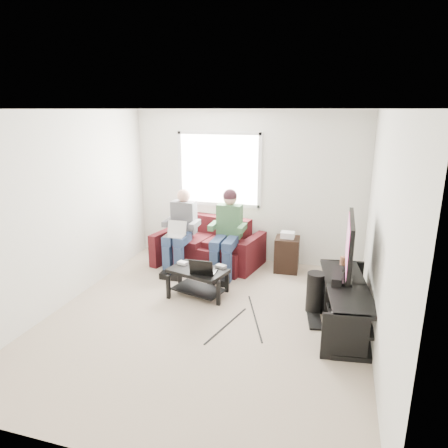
# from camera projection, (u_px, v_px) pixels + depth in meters

# --- Properties ---
(floor) EXTENTS (4.50, 4.50, 0.00)m
(floor) POSITION_uv_depth(u_px,v_px,m) (206.00, 318.00, 5.15)
(floor) COLOR tan
(floor) RESTS_ON ground
(ceiling) EXTENTS (4.50, 4.50, 0.00)m
(ceiling) POSITION_uv_depth(u_px,v_px,m) (203.00, 109.00, 4.44)
(ceiling) COLOR white
(ceiling) RESTS_ON wall_back
(wall_back) EXTENTS (4.50, 0.00, 4.50)m
(wall_back) POSITION_uv_depth(u_px,v_px,m) (247.00, 188.00, 6.87)
(wall_back) COLOR silver
(wall_back) RESTS_ON floor
(wall_front) EXTENTS (4.50, 0.00, 4.50)m
(wall_front) POSITION_uv_depth(u_px,v_px,m) (98.00, 307.00, 2.72)
(wall_front) COLOR silver
(wall_front) RESTS_ON floor
(wall_left) EXTENTS (0.00, 4.50, 4.50)m
(wall_left) POSITION_uv_depth(u_px,v_px,m) (63.00, 210.00, 5.33)
(wall_left) COLOR silver
(wall_left) RESTS_ON floor
(wall_right) EXTENTS (0.00, 4.50, 4.50)m
(wall_right) POSITION_uv_depth(u_px,v_px,m) (382.00, 236.00, 4.26)
(wall_right) COLOR silver
(wall_right) RESTS_ON floor
(window) EXTENTS (1.48, 0.04, 1.28)m
(window) POSITION_uv_depth(u_px,v_px,m) (219.00, 169.00, 6.91)
(window) COLOR white
(window) RESTS_ON wall_back
(sofa) EXTENTS (1.87, 1.08, 0.80)m
(sofa) POSITION_uv_depth(u_px,v_px,m) (209.00, 247.00, 6.90)
(sofa) COLOR #441118
(sofa) RESTS_ON floor
(person_left) EXTENTS (0.40, 0.71, 1.33)m
(person_left) POSITION_uv_depth(u_px,v_px,m) (181.00, 227.00, 6.62)
(person_left) COLOR navy
(person_left) RESTS_ON sofa
(person_right) EXTENTS (0.40, 0.71, 1.37)m
(person_right) POSITION_uv_depth(u_px,v_px,m) (227.00, 227.00, 6.41)
(person_right) COLOR navy
(person_right) RESTS_ON sofa
(laptop_silver) EXTENTS (0.37, 0.31, 0.24)m
(laptop_silver) POSITION_uv_depth(u_px,v_px,m) (175.00, 232.00, 6.41)
(laptop_silver) COLOR silver
(laptop_silver) RESTS_ON person_left
(coffee_table) EXTENTS (0.91, 0.69, 0.40)m
(coffee_table) POSITION_uv_depth(u_px,v_px,m) (198.00, 276.00, 5.73)
(coffee_table) COLOR black
(coffee_table) RESTS_ON floor
(laptop_black) EXTENTS (0.38, 0.29, 0.24)m
(laptop_black) POSITION_uv_depth(u_px,v_px,m) (204.00, 264.00, 5.56)
(laptop_black) COLOR black
(laptop_black) RESTS_ON coffee_table
(controller_a) EXTENTS (0.16, 0.12, 0.04)m
(controller_a) POSITION_uv_depth(u_px,v_px,m) (183.00, 263.00, 5.88)
(controller_a) COLOR silver
(controller_a) RESTS_ON coffee_table
(controller_b) EXTENTS (0.16, 0.14, 0.04)m
(controller_b) POSITION_uv_depth(u_px,v_px,m) (196.00, 263.00, 5.88)
(controller_b) COLOR black
(controller_b) RESTS_ON coffee_table
(controller_c) EXTENTS (0.16, 0.13, 0.04)m
(controller_c) POSITION_uv_depth(u_px,v_px,m) (221.00, 266.00, 5.75)
(controller_c) COLOR gray
(controller_c) RESTS_ON coffee_table
(tv_stand) EXTENTS (0.71, 1.70, 0.54)m
(tv_stand) POSITION_uv_depth(u_px,v_px,m) (345.00, 306.00, 4.96)
(tv_stand) COLOR black
(tv_stand) RESTS_ON floor
(tv) EXTENTS (0.12, 1.10, 0.81)m
(tv) POSITION_uv_depth(u_px,v_px,m) (350.00, 246.00, 4.85)
(tv) COLOR black
(tv) RESTS_ON tv_stand
(soundbar) EXTENTS (0.12, 0.50, 0.10)m
(soundbar) POSITION_uv_depth(u_px,v_px,m) (337.00, 276.00, 4.99)
(soundbar) COLOR black
(soundbar) RESTS_ON tv_stand
(drink_cup) EXTENTS (0.08, 0.08, 0.12)m
(drink_cup) POSITION_uv_depth(u_px,v_px,m) (343.00, 261.00, 5.46)
(drink_cup) COLOR #9E6344
(drink_cup) RESTS_ON tv_stand
(console_white) EXTENTS (0.30, 0.22, 0.06)m
(console_white) POSITION_uv_depth(u_px,v_px,m) (345.00, 316.00, 4.57)
(console_white) COLOR silver
(console_white) RESTS_ON tv_stand
(console_grey) EXTENTS (0.34, 0.26, 0.08)m
(console_grey) POSITION_uv_depth(u_px,v_px,m) (345.00, 290.00, 5.22)
(console_grey) COLOR gray
(console_grey) RESTS_ON tv_stand
(console_black) EXTENTS (0.38, 0.30, 0.07)m
(console_black) POSITION_uv_depth(u_px,v_px,m) (345.00, 302.00, 4.90)
(console_black) COLOR black
(console_black) RESTS_ON tv_stand
(subwoofer) EXTENTS (0.24, 0.24, 0.54)m
(subwoofer) POSITION_uv_depth(u_px,v_px,m) (315.00, 292.00, 5.27)
(subwoofer) COLOR black
(subwoofer) RESTS_ON floor
(keyboard_floor) EXTENTS (0.24, 0.51, 0.03)m
(keyboard_floor) POSITION_uv_depth(u_px,v_px,m) (314.00, 320.00, 5.10)
(keyboard_floor) COLOR black
(keyboard_floor) RESTS_ON floor
(end_table) EXTENTS (0.39, 0.39, 0.68)m
(end_table) POSITION_uv_depth(u_px,v_px,m) (287.00, 253.00, 6.61)
(end_table) COLOR black
(end_table) RESTS_ON floor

